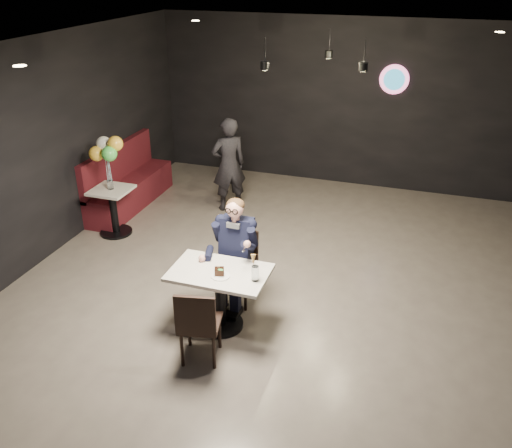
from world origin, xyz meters
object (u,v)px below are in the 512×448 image
(sundae_glass, at_px, (255,273))
(side_table, at_px, (114,213))
(booth_bench, at_px, (129,177))
(balloon_vase, at_px, (110,185))
(chair_far, at_px, (237,269))
(passerby, at_px, (229,165))
(main_table, at_px, (220,299))
(seated_man, at_px, (236,250))
(chair_near, at_px, (200,322))

(sundae_glass, distance_m, side_table, 3.40)
(booth_bench, distance_m, balloon_vase, 1.08)
(chair_far, distance_m, passerby, 2.79)
(main_table, xyz_separation_m, balloon_vase, (-2.43, 1.69, 0.44))
(chair_far, xyz_separation_m, passerby, (-1.07, 2.56, 0.33))
(seated_man, bearing_deg, side_table, 154.98)
(booth_bench, bearing_deg, chair_far, -38.01)
(seated_man, relative_size, sundae_glass, 8.14)
(sundae_glass, relative_size, passerby, 0.11)
(chair_near, bearing_deg, chair_far, 78.08)
(side_table, relative_size, passerby, 0.44)
(main_table, relative_size, passerby, 0.69)
(booth_bench, bearing_deg, sundae_glass, -40.87)
(side_table, height_order, balloon_vase, balloon_vase)
(chair_far, relative_size, side_table, 1.30)
(sundae_glass, height_order, passerby, passerby)
(seated_man, distance_m, side_table, 2.71)
(side_table, bearing_deg, balloon_vase, 0.00)
(main_table, xyz_separation_m, chair_near, (0.00, -0.57, 0.09))
(balloon_vase, bearing_deg, booth_bench, 106.70)
(chair_near, distance_m, balloon_vase, 3.34)
(main_table, distance_m, booth_bench, 3.83)
(main_table, distance_m, chair_far, 0.56)
(main_table, xyz_separation_m, passerby, (-1.07, 3.11, 0.42))
(chair_near, relative_size, booth_bench, 0.43)
(sundae_glass, relative_size, booth_bench, 0.08)
(chair_far, height_order, passerby, passerby)
(sundae_glass, xyz_separation_m, booth_bench, (-3.17, 2.75, -0.31))
(main_table, distance_m, chair_near, 0.58)
(balloon_vase, height_order, passerby, passerby)
(side_table, bearing_deg, seated_man, -25.02)
(passerby, bearing_deg, main_table, 70.18)
(sundae_glass, xyz_separation_m, side_table, (-2.87, 1.75, -0.49))
(main_table, xyz_separation_m, side_table, (-2.43, 1.69, -0.02))
(booth_bench, distance_m, side_table, 1.06)
(main_table, xyz_separation_m, booth_bench, (-2.73, 2.69, 0.15))
(seated_man, distance_m, booth_bench, 3.47)
(chair_near, relative_size, side_table, 1.30)
(booth_bench, xyz_separation_m, side_table, (0.30, -1.00, -0.18))
(seated_man, bearing_deg, balloon_vase, 154.98)
(side_table, bearing_deg, chair_far, -25.02)
(sundae_glass, height_order, booth_bench, booth_bench)
(booth_bench, relative_size, passerby, 1.34)
(main_table, relative_size, chair_far, 1.20)
(main_table, distance_m, sundae_glass, 0.64)
(passerby, bearing_deg, booth_bench, -24.55)
(seated_man, height_order, sundae_glass, seated_man)
(side_table, bearing_deg, passerby, 46.23)
(seated_man, bearing_deg, passerby, 112.69)
(main_table, relative_size, side_table, 1.56)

